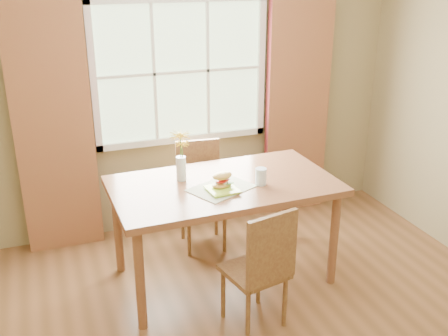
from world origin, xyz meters
name	(u,v)px	position (x,y,z in m)	size (l,w,h in m)	color
room	(266,155)	(0.00, 0.00, 1.35)	(4.24, 3.84, 2.74)	brown
window	(181,72)	(0.00, 1.87, 1.50)	(1.62, 0.06, 1.32)	#ABCA98
curtain_left	(54,130)	(-1.15, 1.78, 1.10)	(0.65, 0.08, 2.20)	maroon
curtain_right	(297,106)	(1.15, 1.78, 1.10)	(0.65, 0.08, 2.20)	maroon
dining_table	(224,193)	(0.02, 0.80, 0.75)	(1.75, 1.01, 0.84)	brown
chair_near	(261,265)	(0.04, 0.10, 0.51)	(0.46, 0.46, 0.93)	brown
chair_far	(201,189)	(0.03, 1.43, 0.52)	(0.43, 0.43, 0.95)	brown
placemat	(221,188)	(-0.04, 0.70, 0.84)	(0.45, 0.33, 0.01)	#B7C2A5
plate	(222,190)	(-0.05, 0.64, 0.85)	(0.22, 0.22, 0.01)	#B2E138
croissant_sandwich	(222,180)	(-0.03, 0.69, 0.92)	(0.19, 0.15, 0.12)	gold
water_glass	(261,177)	(0.28, 0.67, 0.90)	(0.09, 0.09, 0.13)	silver
flower_vase	(181,151)	(-0.27, 0.96, 1.08)	(0.16, 0.16, 0.40)	silver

